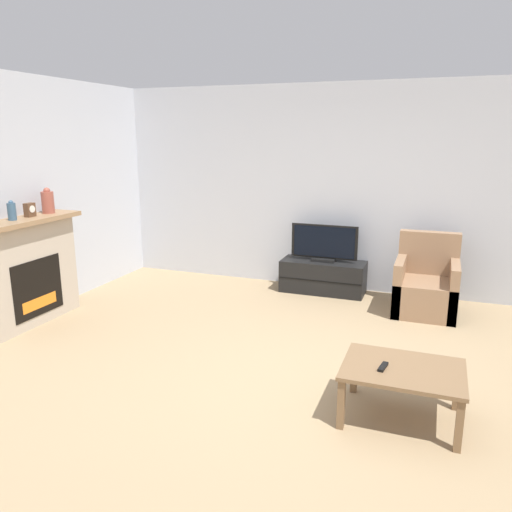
% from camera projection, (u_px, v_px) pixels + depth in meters
% --- Properties ---
extents(ground_plane, '(24.00, 24.00, 0.00)m').
position_uv_depth(ground_plane, '(296.00, 387.00, 4.15)').
color(ground_plane, '#9E8460').
extents(wall_back, '(12.00, 0.06, 2.70)m').
position_uv_depth(wall_back, '(359.00, 190.00, 6.49)').
color(wall_back, silver).
rests_on(wall_back, ground).
extents(fireplace, '(0.43, 1.38, 1.18)m').
position_uv_depth(fireplace, '(25.00, 271.00, 5.43)').
color(fireplace, '#B7A893').
rests_on(fireplace, ground).
extents(mantel_vase_centre_left, '(0.09, 0.09, 0.21)m').
position_uv_depth(mantel_vase_centre_left, '(12.00, 211.00, 5.17)').
color(mantel_vase_centre_left, '#385670').
rests_on(mantel_vase_centre_left, fireplace).
extents(mantel_vase_right, '(0.14, 0.14, 0.29)m').
position_uv_depth(mantel_vase_right, '(48.00, 201.00, 5.63)').
color(mantel_vase_right, '#994C3D').
rests_on(mantel_vase_right, fireplace).
extents(mantel_clock, '(0.08, 0.11, 0.15)m').
position_uv_depth(mantel_clock, '(30.00, 210.00, 5.39)').
color(mantel_clock, brown).
rests_on(mantel_clock, fireplace).
extents(tv_stand, '(1.10, 0.45, 0.42)m').
position_uv_depth(tv_stand, '(323.00, 277.00, 6.62)').
color(tv_stand, black).
rests_on(tv_stand, ground).
extents(tv, '(0.87, 0.18, 0.49)m').
position_uv_depth(tv, '(324.00, 245.00, 6.51)').
color(tv, black).
rests_on(tv, tv_stand).
extents(armchair, '(0.70, 0.76, 0.92)m').
position_uv_depth(armchair, '(426.00, 288.00, 5.86)').
color(armchair, '#937051').
rests_on(armchair, ground).
extents(coffee_table, '(0.86, 0.64, 0.41)m').
position_uv_depth(coffee_table, '(403.00, 374.00, 3.61)').
color(coffee_table, brown).
rests_on(coffee_table, ground).
extents(remote, '(0.06, 0.15, 0.02)m').
position_uv_depth(remote, '(383.00, 367.00, 3.59)').
color(remote, black).
rests_on(remote, coffee_table).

